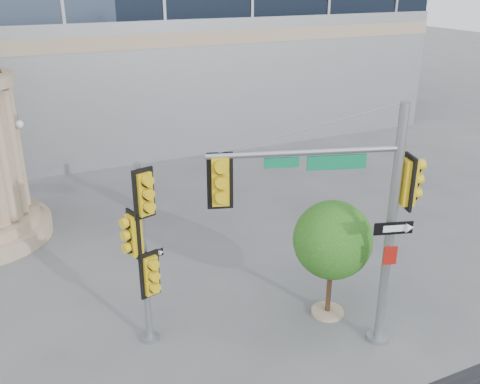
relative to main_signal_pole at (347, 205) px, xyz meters
name	(u,v)px	position (x,y,z in m)	size (l,w,h in m)	color
ground	(286,355)	(-1.23, 0.11, -3.41)	(120.00, 120.00, 0.00)	#545456
main_signal_pole	(347,205)	(0.00, 0.00, 0.00)	(4.15, 1.60, 5.51)	slate
secondary_signal_pole	(143,244)	(-3.80, 1.82, -0.90)	(0.79, 0.57, 4.28)	slate
street_tree	(333,242)	(0.51, 1.07, -1.46)	(1.90, 1.86, 2.96)	tan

